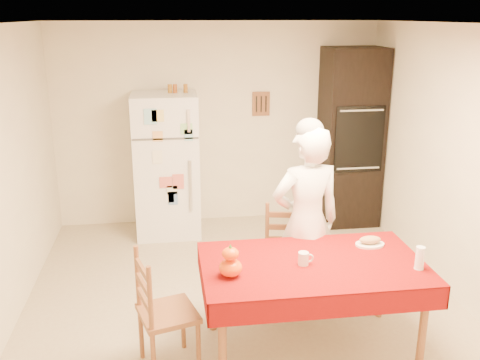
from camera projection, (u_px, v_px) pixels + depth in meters
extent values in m
plane|color=tan|center=(243.00, 305.00, 4.93)|extent=(4.50, 4.50, 0.00)
cube|color=beige|center=(217.00, 124.00, 6.69)|extent=(4.00, 0.02, 2.50)
cube|color=beige|center=(315.00, 318.00, 2.43)|extent=(4.00, 0.02, 2.50)
cube|color=beige|center=(462.00, 167.00, 4.83)|extent=(0.02, 4.50, 2.50)
cube|color=white|center=(244.00, 24.00, 4.19)|extent=(4.00, 4.50, 0.02)
cube|color=brown|center=(261.00, 104.00, 6.67)|extent=(0.22, 0.02, 0.30)
cube|color=white|center=(167.00, 165.00, 6.37)|extent=(0.75, 0.70, 1.70)
cube|color=silver|center=(189.00, 121.00, 5.88)|extent=(0.03, 0.03, 0.25)
cube|color=silver|center=(191.00, 185.00, 6.10)|extent=(0.03, 0.03, 0.60)
cube|color=black|center=(350.00, 138.00, 6.65)|extent=(0.70, 0.60, 2.20)
cube|color=black|center=(359.00, 139.00, 6.34)|extent=(0.59, 0.02, 0.80)
cylinder|color=brown|center=(222.00, 347.00, 3.72)|extent=(0.06, 0.06, 0.71)
cylinder|color=brown|center=(212.00, 292.00, 4.46)|extent=(0.06, 0.06, 0.71)
cylinder|color=brown|center=(423.00, 330.00, 3.92)|extent=(0.06, 0.06, 0.71)
cylinder|color=brown|center=(381.00, 280.00, 4.66)|extent=(0.06, 0.06, 0.71)
cube|color=brown|center=(313.00, 266.00, 4.08)|extent=(1.60, 0.90, 0.04)
cube|color=#610805|center=(313.00, 263.00, 4.07)|extent=(1.70, 1.00, 0.01)
cylinder|color=brown|center=(265.00, 295.00, 4.69)|extent=(0.04, 0.04, 0.43)
cylinder|color=brown|center=(266.00, 277.00, 5.02)|extent=(0.04, 0.04, 0.43)
cylinder|color=brown|center=(306.00, 296.00, 4.67)|extent=(0.04, 0.04, 0.43)
cylinder|color=brown|center=(305.00, 278.00, 4.99)|extent=(0.04, 0.04, 0.43)
cube|color=brown|center=(286.00, 262.00, 4.77)|extent=(0.49, 0.48, 0.04)
cube|color=brown|center=(287.00, 229.00, 4.86)|extent=(0.36, 0.11, 0.50)
cylinder|color=brown|center=(199.00, 348.00, 3.94)|extent=(0.04, 0.04, 0.43)
cylinder|color=brown|center=(154.00, 360.00, 3.81)|extent=(0.04, 0.04, 0.43)
cylinder|color=brown|center=(183.00, 324.00, 4.25)|extent=(0.04, 0.04, 0.43)
cylinder|color=brown|center=(141.00, 333.00, 4.12)|extent=(0.04, 0.04, 0.43)
cube|color=brown|center=(168.00, 313.00, 3.96)|extent=(0.50, 0.51, 0.04)
cube|color=brown|center=(144.00, 288.00, 3.82)|extent=(0.13, 0.35, 0.50)
imported|color=white|center=(306.00, 223.00, 4.60)|extent=(0.67, 0.49, 1.71)
cylinder|color=silver|center=(303.00, 259.00, 4.02)|extent=(0.08, 0.08, 0.10)
ellipsoid|color=#D14D04|center=(231.00, 268.00, 3.84)|extent=(0.17, 0.17, 0.13)
ellipsoid|color=#D25704|center=(230.00, 254.00, 3.81)|extent=(0.12, 0.12, 0.09)
cylinder|color=white|center=(420.00, 258.00, 3.94)|extent=(0.07, 0.07, 0.18)
cylinder|color=white|center=(370.00, 244.00, 4.37)|extent=(0.24, 0.24, 0.02)
ellipsoid|color=#997D4B|center=(370.00, 240.00, 4.35)|extent=(0.18, 0.10, 0.06)
cylinder|color=#99661B|center=(170.00, 89.00, 6.16)|extent=(0.05, 0.05, 0.10)
cylinder|color=#974B1B|center=(175.00, 89.00, 6.17)|extent=(0.05, 0.05, 0.10)
cylinder|color=#8F591A|center=(186.00, 88.00, 6.18)|extent=(0.05, 0.05, 0.10)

